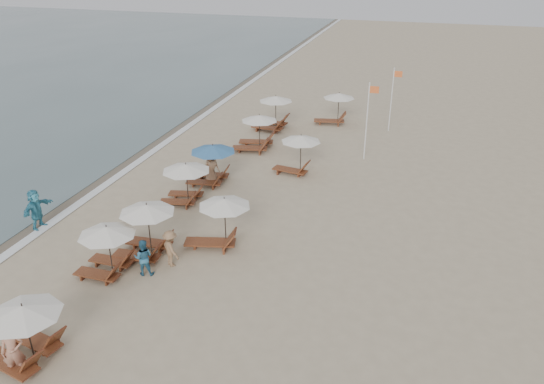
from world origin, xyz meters
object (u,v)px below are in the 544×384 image
(inland_station_2, at_px, (334,107))
(flag_pole_near, at_px, (368,118))
(lounger_station_4, at_px, (210,163))
(inland_station_1, at_px, (296,151))
(lounger_station_2, at_px, (144,230))
(beachgoer_mid_b, at_px, (171,248))
(waterline_walker, at_px, (36,209))
(beachgoer_near, at_px, (13,351))
(lounger_station_3, at_px, (184,181))
(lounger_station_5, at_px, (255,134))
(lounger_station_1, at_px, (105,249))
(beachgoer_far_b, at_px, (211,167))
(lounger_station_0, at_px, (22,332))
(lounger_station_6, at_px, (272,114))
(beachgoer_mid_a, at_px, (143,257))
(inland_station_0, at_px, (217,220))

(inland_station_2, xyz_separation_m, flag_pole_near, (3.10, -6.26, 1.31))
(lounger_station_4, bearing_deg, inland_station_1, 32.92)
(lounger_station_2, bearing_deg, beachgoer_mid_b, -16.39)
(lounger_station_2, height_order, waterline_walker, lounger_station_2)
(beachgoer_near, relative_size, flag_pole_near, 0.39)
(lounger_station_2, bearing_deg, inland_station_2, 78.24)
(lounger_station_2, distance_m, lounger_station_4, 7.60)
(flag_pole_near, bearing_deg, lounger_station_4, -141.56)
(flag_pole_near, bearing_deg, beachgoer_mid_b, -112.81)
(lounger_station_3, height_order, beachgoer_near, lounger_station_3)
(lounger_station_5, bearing_deg, beachgoer_near, -92.06)
(inland_station_1, height_order, waterline_walker, inland_station_1)
(lounger_station_1, height_order, inland_station_1, inland_station_1)
(lounger_station_5, bearing_deg, inland_station_1, -41.30)
(beachgoer_far_b, distance_m, waterline_walker, 8.94)
(lounger_station_2, distance_m, lounger_station_5, 13.26)
(lounger_station_1, distance_m, inland_station_2, 22.03)
(lounger_station_0, height_order, lounger_station_5, lounger_station_5)
(lounger_station_2, height_order, inland_station_2, lounger_station_2)
(lounger_station_6, bearing_deg, lounger_station_2, -90.68)
(lounger_station_4, bearing_deg, lounger_station_3, -97.30)
(lounger_station_5, bearing_deg, lounger_station_2, -91.59)
(beachgoer_mid_a, bearing_deg, inland_station_1, -122.69)
(beachgoer_far_b, bearing_deg, lounger_station_1, -147.79)
(beachgoer_near, bearing_deg, lounger_station_2, 56.18)
(lounger_station_5, relative_size, lounger_station_6, 1.00)
(beachgoer_near, bearing_deg, lounger_station_5, 57.05)
(lounger_station_5, bearing_deg, lounger_station_3, -96.78)
(beachgoer_mid_a, bearing_deg, beachgoer_mid_b, -146.85)
(lounger_station_4, xyz_separation_m, inland_station_0, (2.89, -6.09, 0.09))
(inland_station_1, distance_m, beachgoer_mid_b, 10.93)
(inland_station_1, xyz_separation_m, inland_station_2, (0.32, 9.58, -0.09))
(lounger_station_0, relative_size, lounger_station_5, 0.95)
(inland_station_1, relative_size, beachgoer_mid_a, 1.78)
(lounger_station_0, height_order, inland_station_0, inland_station_0)
(inland_station_0, height_order, beachgoer_near, inland_station_0)
(lounger_station_2, xyz_separation_m, inland_station_1, (3.80, 10.24, 0.18))
(inland_station_1, relative_size, beachgoer_far_b, 1.48)
(lounger_station_3, distance_m, beachgoer_far_b, 2.62)
(inland_station_0, bearing_deg, lounger_station_1, -136.99)
(waterline_walker, bearing_deg, inland_station_1, -42.51)
(beachgoer_mid_a, distance_m, waterline_walker, 6.81)
(lounger_station_1, bearing_deg, lounger_station_6, 87.03)
(lounger_station_5, bearing_deg, waterline_walker, -116.46)
(lounger_station_4, distance_m, beachgoer_mid_b, 8.17)
(inland_station_2, bearing_deg, lounger_station_0, -100.01)
(beachgoer_far_b, relative_size, flag_pole_near, 0.39)
(lounger_station_2, distance_m, beachgoer_near, 7.24)
(beachgoer_near, xyz_separation_m, beachgoer_far_b, (0.13, 14.84, 0.01))
(lounger_station_6, bearing_deg, waterline_walker, -110.00)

